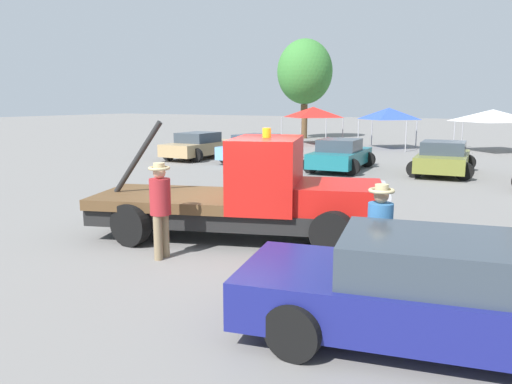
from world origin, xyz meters
name	(u,v)px	position (x,y,z in m)	size (l,w,h in m)	color
ground_plane	(236,237)	(0.00, 0.00, 0.00)	(160.00, 160.00, 0.00)	slate
tow_truck	(253,196)	(0.36, 0.12, 0.93)	(6.51, 3.88, 2.51)	black
foreground_car	(452,295)	(4.79, -2.89, 0.65)	(5.49, 2.87, 1.34)	navy
person_near_truck	(380,232)	(3.61, -1.80, 1.02)	(0.38, 0.38, 1.73)	#847051
person_at_hood	(160,203)	(-0.46, -1.92, 1.07)	(0.40, 0.40, 1.81)	#847051
parked_car_tan	(200,146)	(-9.58, 12.11, 0.65)	(2.40, 4.79, 1.34)	tan
parked_car_skyblue	(258,148)	(-6.25, 12.25, 0.65)	(2.68, 4.71, 1.34)	#669ED1
parked_car_teal	(340,155)	(-1.72, 11.32, 0.65)	(2.60, 4.40, 1.34)	#196670
parked_car_olive	(443,158)	(2.30, 12.24, 0.65)	(2.66, 4.48, 1.34)	olive
canopy_tent_red	(313,112)	(-7.89, 22.91, 2.17)	(3.26, 3.26, 2.53)	#9E9EA3
canopy_tent_blue	(389,114)	(-2.53, 22.11, 2.15)	(2.93, 2.93, 2.51)	#9E9EA3
canopy_tent_white	(493,116)	(3.23, 22.86, 2.10)	(3.59, 3.59, 2.44)	#9E9EA3
tree_left	(305,72)	(-10.61, 27.56, 5.12)	(4.28, 4.28, 7.64)	brown
traffic_cone	(280,198)	(-0.59, 3.29, 0.25)	(0.40, 0.40, 0.55)	black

